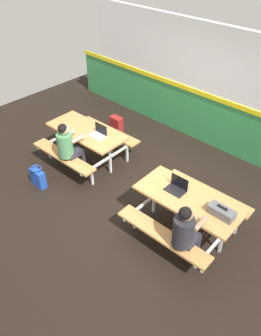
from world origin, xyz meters
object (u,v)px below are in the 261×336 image
Objects in this scene: student_nearer at (69,145)px; toolbox_grey at (221,212)px; picnic_table_right at (188,206)px; backpack_dark at (117,125)px; laptop_silver at (99,133)px; student_further at (186,230)px; picnic_table_left at (87,137)px; laptop_dark at (177,187)px; tote_bag_bright at (38,178)px.

student_nearer reaches higher than toolbox_grey.
picnic_table_right reaches higher than backpack_dark.
laptop_silver is at bearing -59.68° from backpack_dark.
student_further is 2.84m from laptop_silver.
laptop_silver is 1.42m from backpack_dark.
picnic_table_left is 2.46m from laptop_dark.
student_nearer is at bearing -171.04° from laptop_dark.
student_further reaches higher than tote_bag_bright.
picnic_table_right is at bearing -6.30° from laptop_dark.
picnic_table_left reaches higher than backpack_dark.
student_nearer is 3.15m from toolbox_grey.
tote_bag_bright is at bearing -92.45° from picnic_table_left.
laptop_silver is at bearing 173.58° from laptop_dark.
picnic_table_right reaches higher than tote_bag_bright.
laptop_dark is at bearing 179.31° from toolbox_grey.
laptop_silver is (0.34, 0.05, 0.21)m from picnic_table_left.
student_further is (0.35, -0.55, 0.13)m from picnic_table_right.
laptop_silver is at bearing 72.98° from tote_bag_bright.
student_nearer is (-2.57, -0.34, 0.13)m from picnic_table_right.
student_nearer reaches higher than backpack_dark.
picnic_table_right is 5.24× the size of laptop_dark.
laptop_dark is at bearing -6.42° from laptop_silver.
toolbox_grey is at bearing -0.69° from laptop_dark.
picnic_table_left is at bearing 176.52° from toolbox_grey.
student_nearer is at bearing -75.09° from backpack_dark.
toolbox_grey is at bearing 1.93° from picnic_table_right.
student_further reaches higher than laptop_dark.
picnic_table_left is 1.27m from backpack_dark.
student_nearer is at bearing 175.88° from student_further.
picnic_table_left is at bearing 104.00° from student_nearer.
picnic_table_left is 3.15m from student_further.
student_nearer reaches higher than picnic_table_left.
picnic_table_right is 0.34m from laptop_dark.
student_further is 3.69× the size of laptop_dark.
laptop_silver is 0.76× the size of tote_bag_bright.
picnic_table_right is 3.35m from backpack_dark.
toolbox_grey is at bearing 69.39° from student_further.
student_nearer reaches higher than laptop_dark.
student_nearer is 3.69× the size of laptop_dark.
laptop_dark reaches higher than picnic_table_right.
picnic_table_left is 0.58m from student_nearer.
picnic_table_left is 1.42× the size of student_further.
laptop_dark is 0.74× the size of backpack_dark.
picnic_table_right is at bearing 122.56° from student_further.
backpack_dark is (-0.32, 1.18, -0.36)m from picnic_table_left.
laptop_dark is 0.82× the size of toolbox_grey.
laptop_silver reaches higher than picnic_table_left.
picnic_table_left is at bearing -171.76° from laptop_silver.
toolbox_grey is at bearing -3.48° from picnic_table_left.
student_nearer is (0.14, -0.55, 0.13)m from picnic_table_left.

